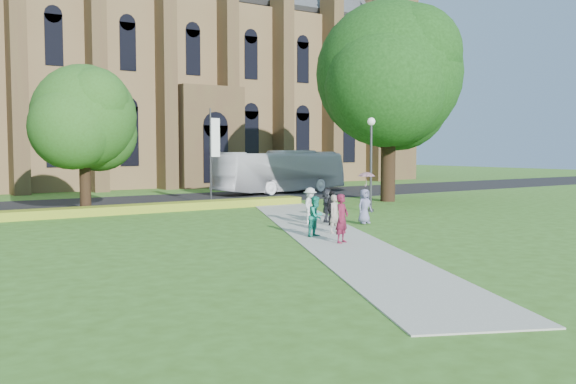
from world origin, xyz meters
TOP-DOWN VIEW (x-y plane):
  - ground at (0.00, 0.00)m, footprint 160.00×160.00m
  - road at (0.00, 20.00)m, footprint 160.00×10.00m
  - footpath at (0.00, 1.00)m, footprint 15.58×28.54m
  - flower_hedge at (-2.00, 13.20)m, footprint 18.00×1.40m
  - cathedral at (10.00, 39.73)m, footprint 52.60×18.25m
  - streetlamp at (7.50, 6.50)m, footprint 0.44×0.44m
  - large_tree at (13.00, 11.00)m, footprint 9.60×9.60m
  - street_tree_1 at (-6.00, 14.50)m, footprint 5.60×5.60m
  - banner_pole_0 at (2.11, 15.20)m, footprint 0.70×0.10m
  - tour_coach at (11.36, 21.40)m, footprint 12.27×4.88m
  - pedestrian_0 at (-1.44, -1.99)m, footprint 0.78×0.66m
  - pedestrian_1 at (-1.23, -0.10)m, footprint 0.94×0.84m
  - pedestrian_2 at (1.06, 3.44)m, footprint 1.24×1.18m
  - pedestrian_3 at (1.55, 2.47)m, footprint 1.00×0.80m
  - pedestrian_4 at (3.28, 2.16)m, footprint 0.83×0.57m
  - pedestrian_5 at (2.15, 3.55)m, footprint 1.36×1.39m
  - pedestrian_6 at (0.03, 0.29)m, footprint 0.64×0.48m
  - parasol at (3.46, 2.26)m, footprint 0.82×0.82m

SIDE VIEW (x-z plane):
  - ground at x=0.00m, z-range 0.00..0.00m
  - road at x=0.00m, z-range 0.00..0.02m
  - footpath at x=0.00m, z-range 0.00..0.04m
  - flower_hedge at x=-2.00m, z-range 0.00..0.45m
  - pedestrian_3 at x=1.55m, z-range 0.04..1.63m
  - pedestrian_6 at x=0.03m, z-range 0.04..1.63m
  - pedestrian_5 at x=2.15m, z-range 0.04..1.63m
  - pedestrian_4 at x=3.28m, z-range 0.04..1.65m
  - pedestrian_1 at x=-1.23m, z-range 0.04..1.65m
  - pedestrian_2 at x=1.06m, z-range 0.04..1.73m
  - pedestrian_0 at x=-1.44m, z-range 0.04..1.86m
  - tour_coach at x=11.36m, z-range 0.02..3.35m
  - parasol at x=3.46m, z-range 1.65..2.34m
  - streetlamp at x=7.50m, z-range 0.68..5.92m
  - banner_pole_0 at x=2.11m, z-range 0.39..6.39m
  - street_tree_1 at x=-6.00m, z-range 1.20..9.25m
  - large_tree at x=13.00m, z-range 1.77..14.97m
  - cathedral at x=10.00m, z-range -1.02..26.98m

